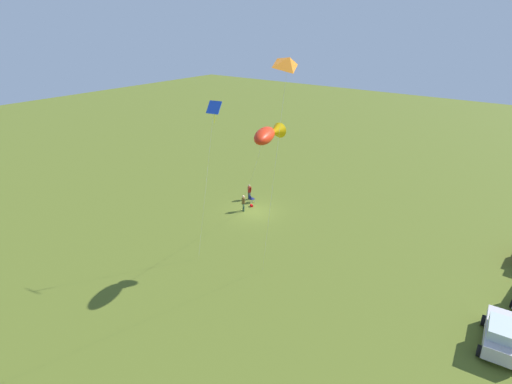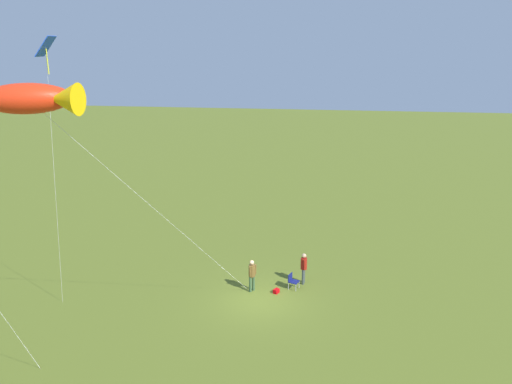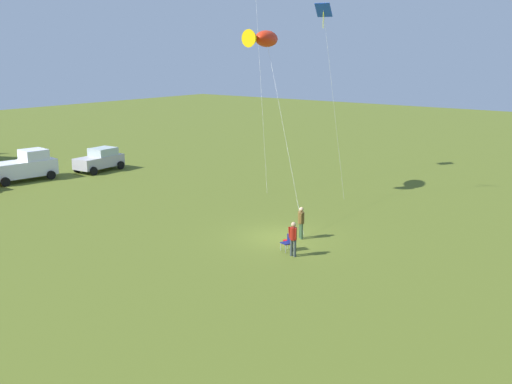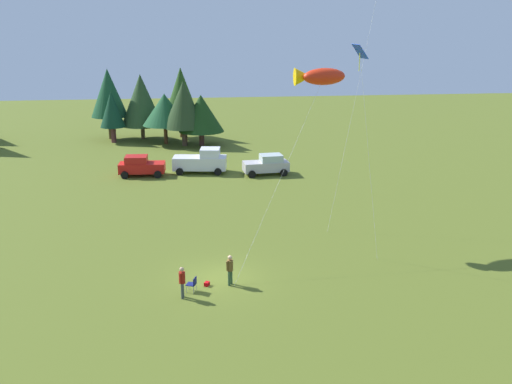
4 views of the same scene
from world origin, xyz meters
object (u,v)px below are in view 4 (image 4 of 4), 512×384
(truck_white_pickup, at_px, (202,161))
(kite_diamond_blue, at_px, (360,58))
(car_red_sedan, at_px, (141,166))
(backpack_on_grass, at_px, (207,284))
(folding_chair, at_px, (193,283))
(kite_large_fish, at_px, (319,77))
(car_silver_compact, at_px, (267,165))
(person_kite_flyer, at_px, (230,268))
(person_spectator, at_px, (182,280))

(truck_white_pickup, bearing_deg, kite_diamond_blue, -60.41)
(car_red_sedan, bearing_deg, backpack_on_grass, 104.66)
(folding_chair, distance_m, kite_large_fish, 15.37)
(folding_chair, distance_m, kite_diamond_blue, 15.83)
(folding_chair, bearing_deg, truck_white_pickup, -73.03)
(truck_white_pickup, xyz_separation_m, kite_large_fish, (7.08, -17.94, 9.51))
(folding_chair, bearing_deg, car_red_sedan, -60.37)
(backpack_on_grass, bearing_deg, folding_chair, -140.70)
(folding_chair, height_order, car_red_sedan, car_red_sedan)
(backpack_on_grass, relative_size, car_red_sedan, 0.07)
(car_red_sedan, height_order, car_silver_compact, same)
(person_kite_flyer, distance_m, car_silver_compact, 24.41)
(car_red_sedan, xyz_separation_m, car_silver_compact, (11.74, -0.90, 0.00))
(car_red_sedan, bearing_deg, person_spectator, 101.24)
(person_kite_flyer, xyz_separation_m, kite_diamond_blue, (7.91, 3.74, 10.97))
(person_kite_flyer, height_order, person_spectator, same)
(folding_chair, xyz_separation_m, car_silver_compact, (7.40, 24.42, 0.46))
(person_spectator, relative_size, car_red_sedan, 0.41)
(person_kite_flyer, height_order, kite_large_fish, kite_large_fish)
(folding_chair, bearing_deg, car_silver_compact, -86.95)
(folding_chair, xyz_separation_m, kite_diamond_blue, (9.97, 4.34, 11.50))
(folding_chair, relative_size, car_red_sedan, 0.19)
(car_red_sedan, bearing_deg, kite_diamond_blue, 127.25)
(backpack_on_grass, relative_size, car_silver_compact, 0.07)
(backpack_on_grass, distance_m, truck_white_pickup, 25.28)
(person_spectator, bearing_deg, folding_chair, -122.70)
(kite_diamond_blue, bearing_deg, car_red_sedan, 124.30)
(backpack_on_grass, distance_m, car_red_sedan, 25.22)
(truck_white_pickup, relative_size, car_silver_compact, 1.20)
(car_red_sedan, relative_size, kite_diamond_blue, 0.34)
(car_red_sedan, xyz_separation_m, truck_white_pickup, (5.67, 0.57, 0.15))
(folding_chair, distance_m, backpack_on_grass, 1.07)
(car_red_sedan, bearing_deg, folding_chair, 102.68)
(truck_white_pickup, distance_m, car_silver_compact, 6.25)
(person_spectator, relative_size, kite_large_fish, 0.16)
(person_spectator, height_order, backpack_on_grass, person_spectator)
(car_red_sedan, distance_m, kite_large_fish, 23.61)
(car_red_sedan, distance_m, car_silver_compact, 11.78)
(kite_diamond_blue, bearing_deg, car_silver_compact, 97.29)
(backpack_on_grass, height_order, car_silver_compact, car_silver_compact)
(kite_diamond_blue, bearing_deg, folding_chair, -156.46)
(backpack_on_grass, height_order, truck_white_pickup, truck_white_pickup)
(person_kite_flyer, distance_m, kite_large_fish, 13.65)
(kite_large_fish, bearing_deg, kite_diamond_blue, -66.55)
(truck_white_pickup, height_order, car_silver_compact, truck_white_pickup)
(person_spectator, relative_size, truck_white_pickup, 0.33)
(folding_chair, xyz_separation_m, person_spectator, (-0.55, -0.68, 0.53))
(folding_chair, distance_m, car_silver_compact, 25.52)
(folding_chair, bearing_deg, kite_large_fish, -116.67)
(kite_large_fish, bearing_deg, person_spectator, -136.03)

